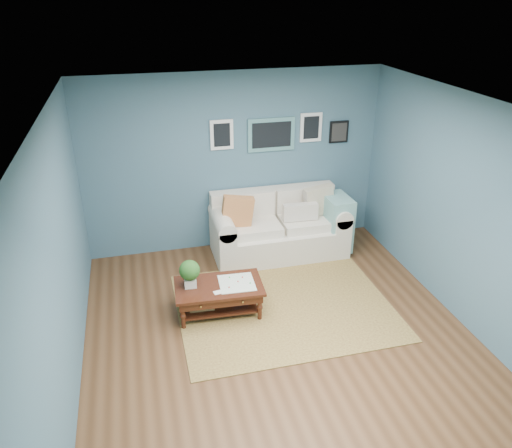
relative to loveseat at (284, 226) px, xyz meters
name	(u,v)px	position (x,y,z in m)	size (l,w,h in m)	color
room_shell	(283,233)	(-0.64, -1.97, 0.93)	(5.00, 5.02, 2.70)	brown
area_rug	(284,306)	(-0.43, -1.44, -0.42)	(2.71, 2.17, 0.01)	brown
loveseat	(284,226)	(0.00, 0.00, 0.00)	(2.06, 0.93, 1.06)	silver
coffee_table	(214,290)	(-1.32, -1.34, -0.09)	(1.12, 0.69, 0.76)	#34120C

